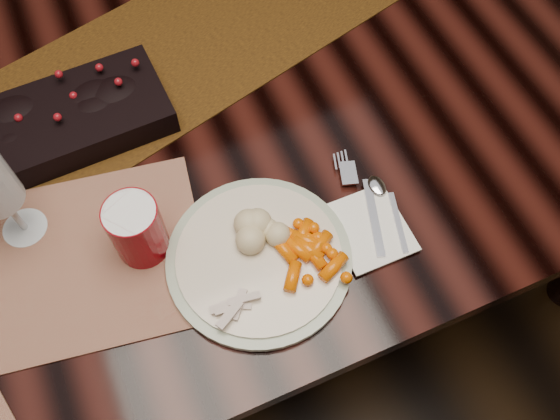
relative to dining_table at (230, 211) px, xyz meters
name	(u,v)px	position (x,y,z in m)	size (l,w,h in m)	color
floor	(239,273)	(0.00, 0.00, -0.38)	(5.00, 5.00, 0.00)	black
dining_table	(230,211)	(0.00, 0.00, 0.00)	(1.80, 1.00, 0.75)	black
table_runner	(206,34)	(0.05, 0.17, 0.38)	(1.63, 0.34, 0.00)	#47250B
centerpiece	(67,117)	(-0.24, 0.05, 0.41)	(0.33, 0.17, 0.07)	black
placemat_main	(71,263)	(-0.30, -0.19, 0.38)	(0.40, 0.30, 0.00)	brown
dinner_plate	(259,258)	(-0.04, -0.30, 0.39)	(0.28, 0.28, 0.02)	beige
baby_carrots	(292,257)	(0.01, -0.33, 0.41)	(0.12, 0.10, 0.02)	#E05900
mashed_potatoes	(259,227)	(-0.02, -0.27, 0.42)	(0.08, 0.07, 0.04)	#C2B682
turkey_shreds	(235,302)	(-0.10, -0.36, 0.40)	(0.08, 0.07, 0.02)	beige
napkin	(370,228)	(0.14, -0.32, 0.38)	(0.11, 0.13, 0.00)	white
fork	(367,205)	(0.16, -0.29, 0.39)	(0.03, 0.18, 0.00)	silver
spoon	(391,211)	(0.19, -0.31, 0.39)	(0.03, 0.13, 0.00)	white
red_cup	(137,230)	(-0.19, -0.21, 0.43)	(0.08, 0.08, 0.11)	#7B0109
wine_glass	(0,197)	(-0.35, -0.10, 0.47)	(0.07, 0.07, 0.20)	silver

